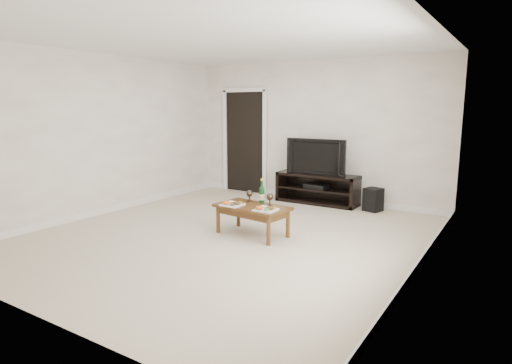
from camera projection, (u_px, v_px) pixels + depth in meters
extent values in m
plane|color=beige|center=(229.00, 236.00, 5.92)|extent=(5.50, 5.50, 0.00)
cube|color=white|center=(315.00, 131.00, 8.00)|extent=(5.00, 0.04, 2.60)
cube|color=white|center=(227.00, 38.00, 5.46)|extent=(5.00, 5.50, 0.04)
cube|color=black|center=(245.00, 143.00, 8.83)|extent=(0.90, 0.02, 2.05)
cube|color=black|center=(317.00, 189.00, 7.84)|extent=(1.51, 0.45, 0.55)
imported|color=black|center=(318.00, 156.00, 7.74)|extent=(1.12, 0.17, 0.65)
cube|color=black|center=(317.00, 186.00, 7.83)|extent=(0.41, 0.31, 0.08)
cube|color=black|center=(373.00, 200.00, 7.27)|extent=(0.33, 0.33, 0.40)
cube|color=#573218|center=(252.00, 220.00, 5.91)|extent=(1.07, 0.67, 0.42)
cube|color=white|center=(232.00, 203.00, 5.88)|extent=(0.27, 0.27, 0.07)
cube|color=white|center=(266.00, 208.00, 5.59)|extent=(0.27, 0.27, 0.07)
cylinder|color=#0F3716|center=(262.00, 191.00, 5.99)|extent=(0.07, 0.07, 0.35)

